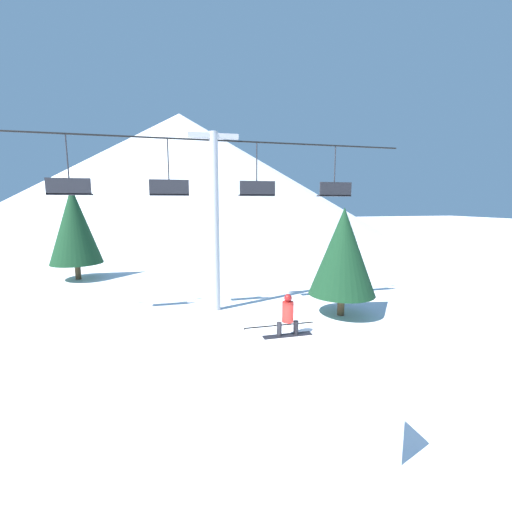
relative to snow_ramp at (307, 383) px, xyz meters
name	(u,v)px	position (x,y,z in m)	size (l,w,h in m)	color
ground_plane	(294,412)	(-0.34, -0.04, -0.76)	(220.00, 220.00, 0.00)	white
mountain_ridge	(181,172)	(-0.34, 67.04, 10.89)	(80.75, 80.75, 23.30)	silver
snow_ramp	(307,383)	(0.00, 0.00, 0.00)	(2.33, 4.68, 1.51)	white
snowboarder	(288,316)	(-0.05, 1.38, 1.38)	(1.50, 0.34, 1.28)	black
chairlift	(215,206)	(-1.12, 9.07, 4.52)	(19.98, 0.44, 8.75)	#B2B2B7
pine_tree_near	(343,252)	(4.62, 6.75, 2.37)	(3.17, 3.17, 5.21)	#4C3823
pine_tree_far	(74,226)	(-9.72, 18.52, 3.08)	(3.48, 3.48, 6.53)	#4C3823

